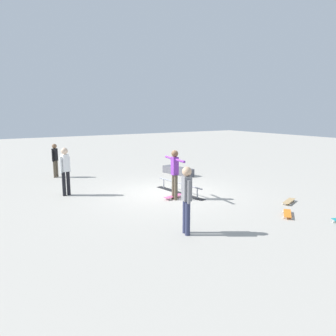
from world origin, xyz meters
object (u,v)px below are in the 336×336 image
Objects in this scene: skate_ledge at (178,171)px; skateboard_main at (174,196)px; grind_rail at (179,189)px; loose_skateboard_natural at (289,201)px; bystander_white_shirt at (65,169)px; bystander_black_shirt at (55,159)px; bystander_grey_shirt at (187,196)px; loose_skateboard_orange at (287,213)px; skater_main at (175,171)px.

skateboard_main is at bearing 144.91° from skate_ledge.
grind_rail is 1.49× the size of skate_ledge.
loose_skateboard_natural is at bearing -148.03° from grind_rail.
bystander_black_shirt is at bearing -111.55° from bystander_white_shirt.
skateboard_main is 0.48× the size of bystander_grey_shirt.
loose_skateboard_orange is (-6.99, 0.73, -0.10)m from skate_ledge.
bystander_grey_shirt is (-6.63, 4.07, 0.79)m from skate_ledge.
loose_skateboard_orange is at bearing 35.31° from skater_main.
bystander_grey_shirt is 5.61m from bystander_white_shirt.
bystander_white_shirt is at bearing 90.50° from loose_skateboard_orange.
skate_ledge is 5.84m from bystander_white_shirt.
skate_ledge is at bearing 161.13° from bystander_grey_shirt.
loose_skateboard_orange is at bearing 96.44° from bystander_grey_shirt.
grind_rail is at bearing 161.74° from bystander_grey_shirt.
skateboard_main is at bearing 78.00° from loose_skateboard_orange.
loose_skateboard_natural is at bearing -176.08° from skate_ledge.
grind_rail is 4.18m from bystander_grey_shirt.
skateboard_main is (-0.50, 0.57, -0.10)m from grind_rail.
bystander_black_shirt reaches higher than loose_skateboard_orange.
bystander_black_shirt is (2.35, 5.22, 0.71)m from skate_ledge.
grind_rail is at bearing 141.57° from skater_main.
skater_main is 3.96m from bystander_white_shirt.
skater_main reaches higher than grind_rail.
bystander_white_shirt is 2.14× the size of loose_skateboard_natural.
skater_main is at bearing 79.52° from loose_skateboard_orange.
bystander_grey_shirt is at bearing -119.21° from bystander_black_shirt.
skate_ledge is 1.12× the size of bystander_black_shirt.
loose_skateboard_natural is 1.10× the size of loose_skateboard_orange.
bystander_black_shirt is 10.22m from loose_skateboard_natural.
bystander_black_shirt reaches higher than grind_rail.
bystander_black_shirt reaches higher than loose_skateboard_natural.
skater_main reaches higher than bystander_black_shirt.
bystander_grey_shirt is 1.10× the size of bystander_black_shirt.
loose_skateboard_orange is at bearing 115.71° from bystander_white_shirt.
skate_ledge is at bearing -38.56° from grind_rail.
loose_skateboard_natural is (-8.48, -5.65, -0.81)m from bystander_black_shirt.
skater_main is at bearing 145.43° from skate_ledge.
skateboard_main is (0.13, -0.04, -0.93)m from skater_main.
grind_rail is 1.50× the size of bystander_white_shirt.
grind_rail is at bearing 26.60° from skateboard_main.
grind_rail is 4.21m from bystander_white_shirt.
skater_main is at bearing -122.15° from skateboard_main.
bystander_white_shirt is at bearing -150.98° from bystander_grey_shirt.
skater_main reaches higher than loose_skateboard_natural.
loose_skateboard_natural is at bearing 57.20° from skater_main.
skate_ledge is at bearing -60.73° from bystander_black_shirt.
skate_ledge is 2.12× the size of skateboard_main.
skater_main is (-0.63, 0.61, 0.83)m from grind_rail.
skate_ledge is 6.15m from loose_skateboard_natural.
bystander_black_shirt is at bearing 65.78° from skate_ledge.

